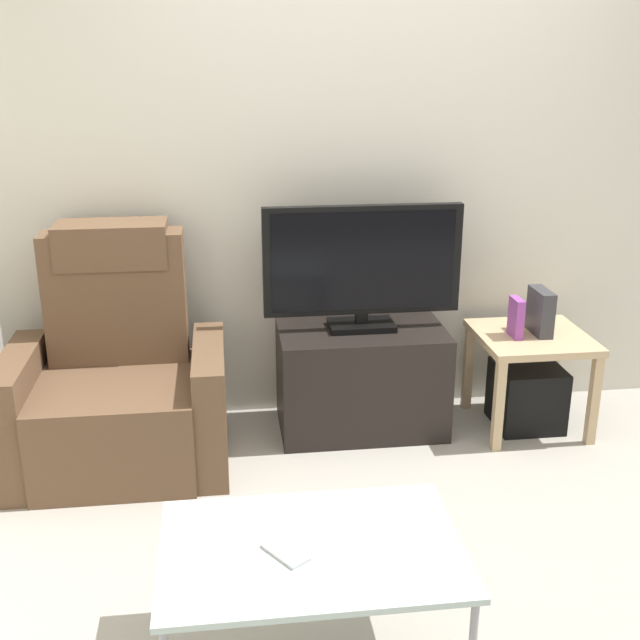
{
  "coord_description": "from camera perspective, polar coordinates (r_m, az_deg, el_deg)",
  "views": [
    {
      "loc": [
        -0.74,
        -2.74,
        1.83
      ],
      "look_at": [
        -0.33,
        0.5,
        0.7
      ],
      "focal_mm": 44.01,
      "sensor_mm": 36.0,
      "label": 1
    }
  ],
  "objects": [
    {
      "name": "ground_plane",
      "position": [
        3.37,
        6.82,
        -13.89
      ],
      "size": [
        6.4,
        6.4,
        0.0
      ],
      "primitive_type": "plane",
      "color": "#9E998E"
    },
    {
      "name": "book_upright",
      "position": [
        3.94,
        14.07,
        0.17
      ],
      "size": [
        0.04,
        0.12,
        0.19
      ],
      "primitive_type": "cube",
      "color": "purple",
      "rests_on": "side_table"
    },
    {
      "name": "wall_back",
      "position": [
        3.97,
        3.6,
        11.39
      ],
      "size": [
        6.4,
        0.06,
        2.6
      ],
      "primitive_type": "cube",
      "color": "beige",
      "rests_on": "ground"
    },
    {
      "name": "subwoofer_box",
      "position": [
        4.14,
        14.79,
        -5.34
      ],
      "size": [
        0.32,
        0.32,
        0.32
      ],
      "primitive_type": "cube",
      "color": "black",
      "rests_on": "ground"
    },
    {
      "name": "game_console",
      "position": [
        4.01,
        15.74,
        0.59
      ],
      "size": [
        0.07,
        0.2,
        0.22
      ],
      "primitive_type": "cube",
      "color": "#333338",
      "rests_on": "side_table"
    },
    {
      "name": "cell_phone",
      "position": [
        2.39,
        -2.54,
        -16.53
      ],
      "size": [
        0.14,
        0.16,
        0.01
      ],
      "primitive_type": "cube",
      "rotation": [
        0.0,
        0.0,
        0.6
      ],
      "color": "#B7B7BC",
      "rests_on": "coffee_table"
    },
    {
      "name": "tv_stand",
      "position": [
        3.95,
        3.01,
        -4.29
      ],
      "size": [
        0.82,
        0.49,
        0.53
      ],
      "color": "black",
      "rests_on": "ground"
    },
    {
      "name": "coffee_table",
      "position": [
        2.44,
        -0.62,
        -16.62
      ],
      "size": [
        0.9,
        0.6,
        0.43
      ],
      "color": "#B2C6C1",
      "rests_on": "ground"
    },
    {
      "name": "side_table",
      "position": [
        4.05,
        15.09,
        -2.06
      ],
      "size": [
        0.54,
        0.54,
        0.49
      ],
      "color": "tan",
      "rests_on": "ground"
    },
    {
      "name": "television",
      "position": [
        3.77,
        3.11,
        4.04
      ],
      "size": [
        0.96,
        0.2,
        0.61
      ],
      "color": "black",
      "rests_on": "tv_stand"
    },
    {
      "name": "recliner_armchair",
      "position": [
        3.73,
        -14.48,
        -4.51
      ],
      "size": [
        0.98,
        0.78,
        1.08
      ],
      "rotation": [
        0.0,
        0.0,
        -0.21
      ],
      "color": "brown",
      "rests_on": "ground"
    }
  ]
}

